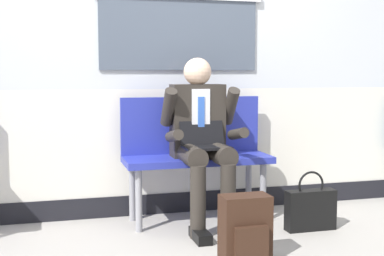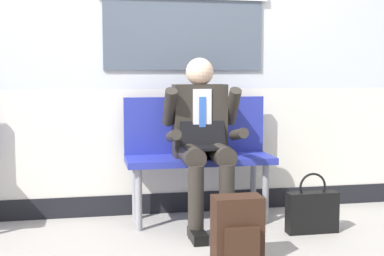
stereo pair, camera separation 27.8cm
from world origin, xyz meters
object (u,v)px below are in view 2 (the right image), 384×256
at_px(bench_with_person, 198,148).
at_px(person_seated, 203,136).
at_px(backpack, 238,231).
at_px(handbag, 312,211).

distance_m(bench_with_person, person_seated, 0.23).
height_order(bench_with_person, backpack, bench_with_person).
bearing_deg(backpack, handbag, 34.58).
bearing_deg(person_seated, handbag, -22.93).
distance_m(person_seated, backpack, 0.92).
distance_m(person_seated, handbag, 0.95).
relative_size(person_seated, backpack, 3.08).
xyz_separation_m(person_seated, handbag, (0.73, -0.31, -0.52)).
height_order(bench_with_person, person_seated, person_seated).
xyz_separation_m(bench_with_person, person_seated, (-0.00, -0.20, 0.11)).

